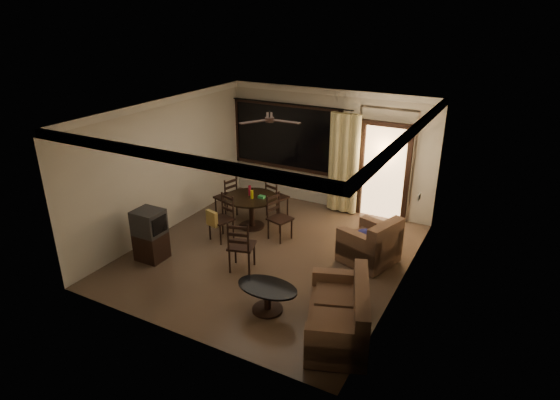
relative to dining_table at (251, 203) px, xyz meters
The scene contains 12 objects.
ground 1.41m from the dining_table, 42.18° to the right, with size 5.50×5.50×0.00m, color #7F6651.
room_shell 2.21m from the dining_table, 29.99° to the left, with size 5.50×6.70×5.50m.
dining_table is the anchor object (origin of this frame).
dining_chair_west 0.88m from the dining_table, 164.95° to the left, with size 0.52×0.52×0.95m.
dining_chair_east 0.88m from the dining_table, 15.23° to the right, with size 0.52×0.52×0.95m.
dining_chair_south 0.89m from the dining_table, 105.26° to the right, with size 0.52×0.55×0.95m.
dining_chair_north 0.83m from the dining_table, 74.99° to the left, with size 0.52×0.52×0.95m.
tv_cabinet 2.30m from the dining_table, 114.03° to the right, with size 0.54×0.47×1.00m.
sofa 3.98m from the dining_table, 39.39° to the right, with size 1.33×1.77×0.84m.
armchair 2.80m from the dining_table, ahead, with size 1.11×1.11×0.89m.
coffee_table 3.10m from the dining_table, 53.90° to the right, with size 1.01×0.60×0.44m.
side_chair 1.82m from the dining_table, 64.20° to the right, with size 0.55×0.55×1.01m.
Camera 1 is at (3.97, -6.98, 4.48)m, focal length 30.00 mm.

